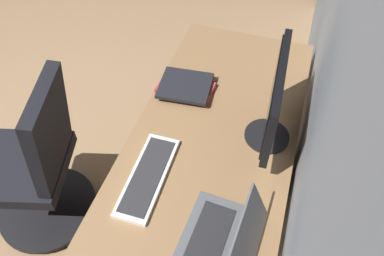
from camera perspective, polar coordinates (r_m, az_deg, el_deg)
The scene contains 8 objects.
wall_back at distance 1.19m, azimuth 23.31°, elevation 6.56°, with size 5.25×0.10×2.60m, color #8C939E.
desk at distance 1.65m, azimuth 1.67°, elevation -6.91°, with size 1.95×0.72×0.73m.
drawer_pedestal at distance 2.01m, azimuth 3.71°, elevation -7.96°, with size 0.40×0.51×0.69m.
monitor_primary at distance 1.55m, azimuth 12.40°, elevation 4.15°, with size 0.51×0.20×0.40m.
laptop_leftmost at distance 1.39m, azimuth 4.86°, elevation -16.36°, with size 0.36×0.29×0.19m.
keyboard_main at distance 1.56m, azimuth -6.72°, elevation -7.25°, with size 0.42×0.15×0.02m.
book_stack_near at distance 1.88m, azimuth -1.00°, elevation 6.28°, with size 0.24×0.28×0.04m.
office_chair at distance 2.07m, azimuth -22.19°, elevation -5.61°, with size 0.56×0.60×0.97m.
Camera 1 is at (0.91, 1.93, 2.03)m, focal length 35.17 mm.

